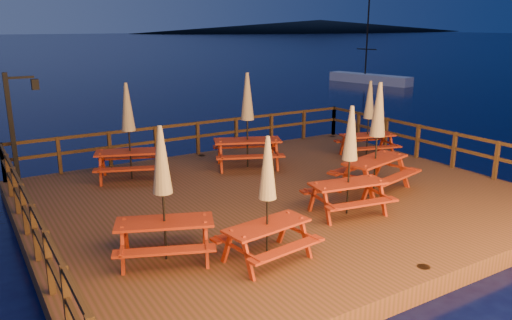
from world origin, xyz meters
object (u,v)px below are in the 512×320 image
Objects in this scene: picnic_table_2 at (163,192)px; lamp_post at (17,118)px; picnic_table_1 at (267,198)px; sailboat at (369,79)px; picnic_table_0 at (350,159)px.

lamp_post is at bearing 126.18° from picnic_table_2.
lamp_post is 1.28× the size of picnic_table_1.
sailboat is at bearing 62.26° from picnic_table_2.
lamp_post is at bearing 142.25° from picnic_table_0.
lamp_post reaches higher than picnic_table_1.
picnic_table_1 is (-2.83, -1.00, -0.08)m from picnic_table_0.
sailboat is 33.17m from picnic_table_1.
picnic_table_1 is at bearing -148.27° from sailboat.
picnic_table_2 is at bearing -170.58° from picnic_table_0.
sailboat reaches higher than picnic_table_0.
picnic_table_1 is (-24.30, -22.55, 1.26)m from sailboat.
picnic_table_2 is (-25.88, -21.54, 1.35)m from sailboat.
sailboat is (27.45, 15.10, -1.84)m from lamp_post.
picnic_table_1 is at bearing -67.10° from lamp_post.
sailboat is 4.28× the size of picnic_table_0.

